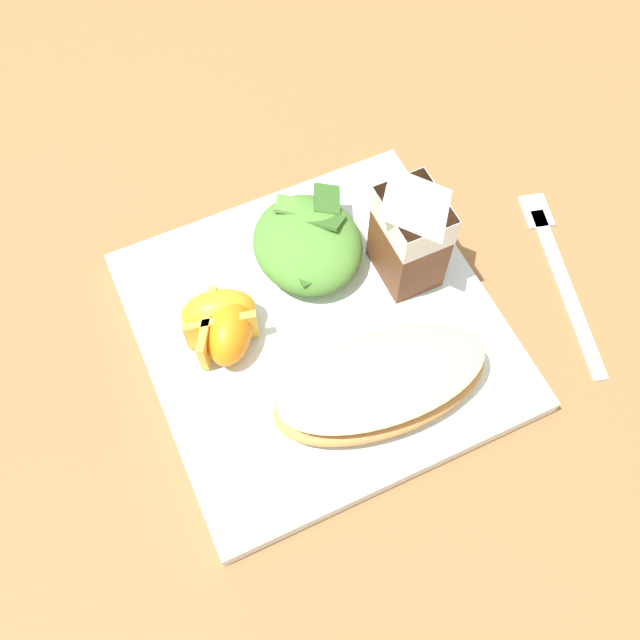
{
  "coord_description": "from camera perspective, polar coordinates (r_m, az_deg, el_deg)",
  "views": [
    {
      "loc": [
        0.25,
        -0.11,
        0.54
      ],
      "look_at": [
        0.0,
        0.0,
        0.03
      ],
      "focal_mm": 40.53,
      "sensor_mm": 36.0,
      "label": 1
    }
  ],
  "objects": [
    {
      "name": "white_plate",
      "position": [
        0.6,
        0.0,
        -0.81
      ],
      "size": [
        0.28,
        0.28,
        0.02
      ],
      "primitive_type": "cube",
      "color": "silver",
      "rests_on": "ground"
    },
    {
      "name": "ground",
      "position": [
        0.6,
        0.0,
        -1.15
      ],
      "size": [
        3.0,
        3.0,
        0.0
      ],
      "primitive_type": "plane",
      "color": "olive"
    },
    {
      "name": "milk_carton",
      "position": [
        0.57,
        7.23,
        7.21
      ],
      "size": [
        0.06,
        0.05,
        0.11
      ],
      "color": "brown",
      "rests_on": "white_plate"
    },
    {
      "name": "cheesy_pizza_bread",
      "position": [
        0.55,
        4.84,
        -5.11
      ],
      "size": [
        0.1,
        0.18,
        0.04
      ],
      "color": "tan",
      "rests_on": "white_plate"
    },
    {
      "name": "metal_fork",
      "position": [
        0.67,
        18.25,
        4.15
      ],
      "size": [
        0.19,
        0.07,
        0.01
      ],
      "color": "silver",
      "rests_on": "ground"
    },
    {
      "name": "orange_wedge_front",
      "position": [
        0.58,
        -7.99,
        0.43
      ],
      "size": [
        0.05,
        0.07,
        0.04
      ],
      "color": "orange",
      "rests_on": "white_plate"
    },
    {
      "name": "orange_wedge_middle",
      "position": [
        0.57,
        -7.35,
        -0.77
      ],
      "size": [
        0.07,
        0.06,
        0.04
      ],
      "color": "orange",
      "rests_on": "white_plate"
    },
    {
      "name": "green_salad_pile",
      "position": [
        0.6,
        -0.97,
        6.06
      ],
      "size": [
        0.1,
        0.09,
        0.04
      ],
      "color": "#4C8433",
      "rests_on": "white_plate"
    }
  ]
}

